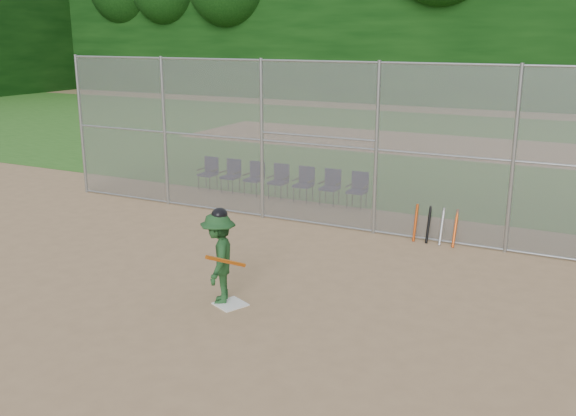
% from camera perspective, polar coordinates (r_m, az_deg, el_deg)
% --- Properties ---
extents(ground, '(100.00, 100.00, 0.00)m').
position_cam_1_polar(ground, '(11.49, -5.71, -8.24)').
color(ground, tan).
rests_on(ground, ground).
extents(grass_strip, '(100.00, 100.00, 0.00)m').
position_cam_1_polar(grass_strip, '(27.82, 14.66, 5.30)').
color(grass_strip, '#2E671F').
rests_on(grass_strip, ground).
extents(dirt_patch_far, '(24.00, 24.00, 0.00)m').
position_cam_1_polar(dirt_patch_far, '(27.82, 14.66, 5.30)').
color(dirt_patch_far, tan).
rests_on(dirt_patch_far, ground).
extents(backstop_fence, '(16.09, 0.09, 4.00)m').
position_cam_1_polar(backstop_fence, '(15.19, 4.29, 5.74)').
color(backstop_fence, gray).
rests_on(backstop_fence, ground).
extents(treeline, '(81.00, 60.00, 11.00)m').
position_cam_1_polar(treeline, '(29.42, 16.30, 16.46)').
color(treeline, black).
rests_on(treeline, ground).
extents(home_plate, '(0.64, 0.64, 0.02)m').
position_cam_1_polar(home_plate, '(11.33, -5.13, -8.51)').
color(home_plate, white).
rests_on(home_plate, ground).
extents(batter_at_plate, '(1.06, 1.40, 1.71)m').
position_cam_1_polar(batter_at_plate, '(11.17, -6.16, -4.37)').
color(batter_at_plate, '#1D4A21').
rests_on(batter_at_plate, ground).
extents(spare_bats, '(0.96, 0.34, 0.84)m').
position_cam_1_polar(spare_bats, '(14.73, 12.95, -1.52)').
color(spare_bats, '#D84C14').
rests_on(spare_bats, ground).
extents(chair_0, '(0.54, 0.52, 0.96)m').
position_cam_1_polar(chair_0, '(19.55, -7.16, 3.05)').
color(chair_0, '#10103C').
rests_on(chair_0, ground).
extents(chair_1, '(0.54, 0.52, 0.96)m').
position_cam_1_polar(chair_1, '(19.12, -5.16, 2.83)').
color(chair_1, '#10103C').
rests_on(chair_1, ground).
extents(chair_2, '(0.54, 0.52, 0.96)m').
position_cam_1_polar(chair_2, '(18.72, -3.08, 2.60)').
color(chair_2, '#10103C').
rests_on(chair_2, ground).
extents(chair_3, '(0.54, 0.52, 0.96)m').
position_cam_1_polar(chair_3, '(18.34, -0.90, 2.36)').
color(chair_3, '#10103C').
rests_on(chair_3, ground).
extents(chair_4, '(0.54, 0.52, 0.96)m').
position_cam_1_polar(chair_4, '(17.99, 1.36, 2.10)').
color(chair_4, '#10103C').
rests_on(chair_4, ground).
extents(chair_5, '(0.54, 0.52, 0.96)m').
position_cam_1_polar(chair_5, '(17.66, 3.71, 1.83)').
color(chair_5, '#10103C').
rests_on(chair_5, ground).
extents(chair_6, '(0.54, 0.52, 0.96)m').
position_cam_1_polar(chair_6, '(17.37, 6.14, 1.55)').
color(chair_6, '#10103C').
rests_on(chair_6, ground).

